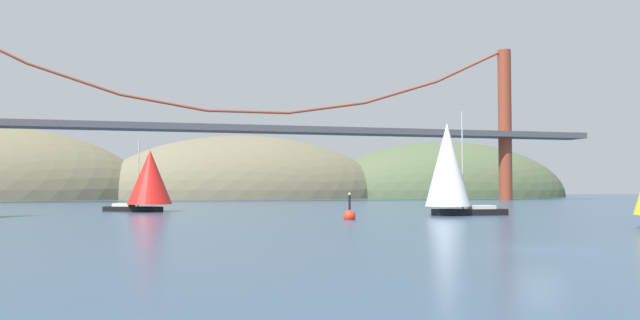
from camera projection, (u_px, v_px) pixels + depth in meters
ground_plane at (538, 250)px, 29.93m from camera, size 360.00×360.00×0.00m
headland_right at (444, 197)px, 175.59m from camera, size 70.05×44.00×30.18m
headland_center at (245, 198)px, 161.71m from camera, size 72.75×44.00×31.51m
suspension_bridge at (248, 125)px, 122.38m from camera, size 145.99×6.00×32.33m
sailboat_white_mainsail at (449, 167)px, 65.10m from camera, size 8.58×4.71×10.65m
sailboat_red_spinnaker at (149, 179)px, 74.45m from camera, size 8.94×7.48×8.45m
channel_buoy at (350, 215)px, 57.09m from camera, size 1.10×1.10×2.64m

